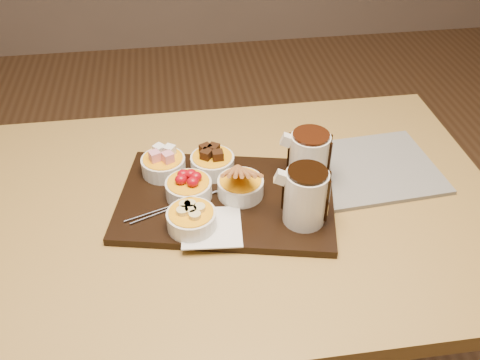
{
  "coord_description": "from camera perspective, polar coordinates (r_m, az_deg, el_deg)",
  "views": [
    {
      "loc": [
        -0.1,
        -0.87,
        1.51
      ],
      "look_at": [
        0.03,
        0.0,
        0.81
      ],
      "focal_mm": 40.0,
      "sensor_mm": 36.0,
      "label": 1
    }
  ],
  "objects": [
    {
      "name": "bowl_strawberries",
      "position": [
        1.15,
        -5.48,
        -1.0
      ],
      "size": [
        0.1,
        0.1,
        0.04
      ],
      "primitive_type": "cylinder",
      "color": "silver",
      "rests_on": "serving_board"
    },
    {
      "name": "pitcher_milk_chocolate",
      "position": [
        1.17,
        7.36,
        2.24
      ],
      "size": [
        0.1,
        0.1,
        0.12
      ],
      "primitive_type": "cylinder",
      "rotation": [
        0.0,
        0.0,
        -0.22
      ],
      "color": "silver",
      "rests_on": "serving_board"
    },
    {
      "name": "napkin",
      "position": [
        1.08,
        -3.04,
        -5.06
      ],
      "size": [
        0.13,
        0.13,
        0.0
      ],
      "primitive_type": "cube",
      "rotation": [
        0.0,
        0.0,
        -0.08
      ],
      "color": "white",
      "rests_on": "serving_board"
    },
    {
      "name": "fondue_skewers",
      "position": [
        1.14,
        -6.12,
        -2.36
      ],
      "size": [
        0.11,
        0.26,
        0.01
      ],
      "primitive_type": null,
      "rotation": [
        0.0,
        0.0,
        -1.23
      ],
      "color": "silver",
      "rests_on": "serving_board"
    },
    {
      "name": "pitcher_dark_chocolate",
      "position": [
        1.07,
        6.99,
        -1.84
      ],
      "size": [
        0.1,
        0.1,
        0.12
      ],
      "primitive_type": "cylinder",
      "rotation": [
        0.0,
        0.0,
        -0.22
      ],
      "color": "silver",
      "rests_on": "serving_board"
    },
    {
      "name": "bowl_marshmallows",
      "position": [
        1.22,
        -8.16,
        1.54
      ],
      "size": [
        0.1,
        0.1,
        0.04
      ],
      "primitive_type": "cylinder",
      "color": "silver",
      "rests_on": "serving_board"
    },
    {
      "name": "serving_board",
      "position": [
        1.16,
        -1.47,
        -2.1
      ],
      "size": [
        0.51,
        0.39,
        0.02
      ],
      "primitive_type": "cube",
      "rotation": [
        0.0,
        0.0,
        -0.22
      ],
      "color": "black",
      "rests_on": "dining_table"
    },
    {
      "name": "bowl_cake",
      "position": [
        1.22,
        -2.95,
        1.74
      ],
      "size": [
        0.1,
        0.1,
        0.04
      ],
      "primitive_type": "cylinder",
      "color": "silver",
      "rests_on": "serving_board"
    },
    {
      "name": "newspaper",
      "position": [
        1.29,
        13.46,
        1.16
      ],
      "size": [
        0.33,
        0.27,
        0.01
      ],
      "primitive_type": "cube",
      "rotation": [
        0.0,
        0.0,
        0.07
      ],
      "color": "beige",
      "rests_on": "dining_table"
    },
    {
      "name": "dining_table",
      "position": [
        1.23,
        -1.14,
        -6.01
      ],
      "size": [
        1.2,
        0.8,
        0.75
      ],
      "color": "#A4803C",
      "rests_on": "ground"
    },
    {
      "name": "bowl_bananas",
      "position": [
        1.08,
        -5.19,
        -4.26
      ],
      "size": [
        0.1,
        0.1,
        0.04
      ],
      "primitive_type": "cylinder",
      "color": "silver",
      "rests_on": "serving_board"
    },
    {
      "name": "bowl_biscotti",
      "position": [
        1.15,
        0.05,
        -0.79
      ],
      "size": [
        0.1,
        0.1,
        0.04
      ],
      "primitive_type": "cylinder",
      "color": "silver",
      "rests_on": "serving_board"
    }
  ]
}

